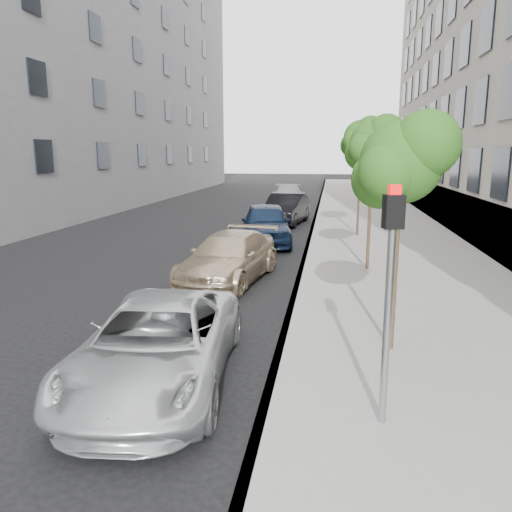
% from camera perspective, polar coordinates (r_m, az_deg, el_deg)
% --- Properties ---
extents(ground, '(160.00, 160.00, 0.00)m').
position_cam_1_polar(ground, '(8.55, -6.24, -13.84)').
color(ground, black).
rests_on(ground, ground).
extents(sidewalk, '(6.40, 72.00, 0.14)m').
position_cam_1_polar(sidewalk, '(31.73, 12.66, 4.96)').
color(sidewalk, gray).
rests_on(sidewalk, ground).
extents(curb, '(0.15, 72.00, 0.14)m').
position_cam_1_polar(curb, '(31.66, 7.00, 5.15)').
color(curb, '#9E9B93').
rests_on(curb, ground).
extents(tree_near, '(1.75, 1.55, 4.24)m').
position_cam_1_polar(tree_near, '(9.02, 16.44, 10.26)').
color(tree_near, '#38281C').
rests_on(tree_near, sidewalk).
extents(tree_mid, '(1.70, 1.50, 4.64)m').
position_cam_1_polar(tree_mid, '(15.49, 13.31, 12.40)').
color(tree_mid, '#38281C').
rests_on(tree_mid, sidewalk).
extents(tree_far, '(1.80, 1.60, 5.03)m').
position_cam_1_polar(tree_far, '(21.98, 12.00, 13.09)').
color(tree_far, '#38281C').
rests_on(tree_far, sidewalk).
extents(signal_pole, '(0.27, 0.23, 3.16)m').
position_cam_1_polar(signal_pole, '(6.52, 15.03, -2.58)').
color(signal_pole, '#939699').
rests_on(signal_pole, sidewalk).
extents(minivan, '(2.66, 5.06, 1.36)m').
position_cam_1_polar(minivan, '(8.27, -11.17, -9.80)').
color(minivan, silver).
rests_on(minivan, ground).
extents(suv, '(2.69, 5.04, 1.39)m').
position_cam_1_polar(suv, '(14.44, -3.11, -0.19)').
color(suv, tan).
rests_on(suv, ground).
extents(sedan_blue, '(2.65, 5.09, 1.66)m').
position_cam_1_polar(sedan_blue, '(20.34, 1.14, 3.71)').
color(sedan_blue, '#101D35').
rests_on(sedan_blue, ground).
extents(sedan_black, '(2.36, 4.99, 1.58)m').
position_cam_1_polar(sedan_black, '(26.03, 3.45, 5.38)').
color(sedan_black, black).
rests_on(sedan_black, ground).
extents(sedan_rear, '(2.49, 5.31, 1.50)m').
position_cam_1_polar(sedan_rear, '(34.04, 3.65, 6.82)').
color(sedan_rear, gray).
rests_on(sedan_rear, ground).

